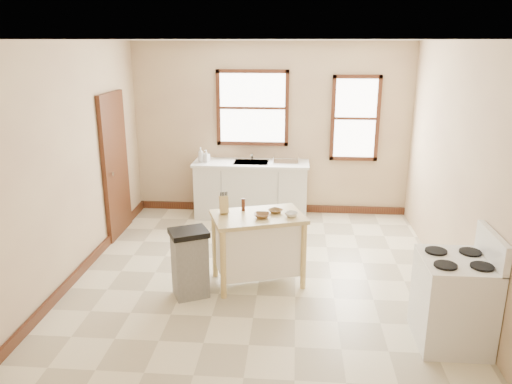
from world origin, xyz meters
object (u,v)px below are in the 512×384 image
(soap_bottle_b, at_px, (206,156))
(bowl_b, at_px, (276,211))
(gas_stove, at_px, (454,288))
(dish_rack, at_px, (286,159))
(pepper_grinder, at_px, (243,205))
(bowl_a, at_px, (262,216))
(bowl_c, at_px, (291,214))
(knife_block, at_px, (224,205))
(trash_bin, at_px, (190,263))
(kitchen_island, at_px, (258,249))
(soap_bottle_a, at_px, (201,155))

(soap_bottle_b, distance_m, bowl_b, 2.50)
(gas_stove, bearing_deg, dish_rack, 115.57)
(pepper_grinder, height_order, bowl_a, pepper_grinder)
(soap_bottle_b, bearing_deg, bowl_c, -34.54)
(knife_block, bearing_deg, bowl_c, -18.78)
(gas_stove, bearing_deg, bowl_c, 145.17)
(knife_block, relative_size, trash_bin, 0.25)
(knife_block, height_order, bowl_a, knife_block)
(kitchen_island, height_order, bowl_c, bowl_c)
(trash_bin, relative_size, gas_stove, 0.70)
(kitchen_island, relative_size, bowl_c, 6.92)
(trash_bin, bearing_deg, kitchen_island, 1.28)
(dish_rack, bearing_deg, pepper_grinder, -124.49)
(bowl_b, distance_m, bowl_c, 0.22)
(soap_bottle_b, xyz_separation_m, dish_rack, (1.28, 0.08, -0.05))
(knife_block, xyz_separation_m, bowl_c, (0.79, -0.04, -0.08))
(soap_bottle_a, bearing_deg, bowl_b, -64.98)
(bowl_b, relative_size, trash_bin, 0.20)
(dish_rack, relative_size, knife_block, 2.09)
(kitchen_island, height_order, pepper_grinder, pepper_grinder)
(kitchen_island, xyz_separation_m, knife_block, (-0.40, 0.03, 0.53))
(knife_block, distance_m, bowl_b, 0.61)
(bowl_a, height_order, bowl_b, bowl_a)
(bowl_b, distance_m, gas_stove, 2.13)
(bowl_a, bearing_deg, kitchen_island, 123.18)
(bowl_b, height_order, trash_bin, bowl_b)
(bowl_c, xyz_separation_m, trash_bin, (-1.13, -0.37, -0.48))
(bowl_b, bearing_deg, trash_bin, -152.47)
(kitchen_island, height_order, knife_block, knife_block)
(soap_bottle_a, xyz_separation_m, kitchen_island, (1.09, -2.28, -0.61))
(kitchen_island, xyz_separation_m, bowl_a, (0.05, -0.08, 0.45))
(soap_bottle_a, relative_size, gas_stove, 0.21)
(kitchen_island, bearing_deg, soap_bottle_a, 96.99)
(dish_rack, bearing_deg, bowl_a, -118.05)
(soap_bottle_b, distance_m, gas_stove, 4.51)
(knife_block, xyz_separation_m, trash_bin, (-0.34, -0.41, -0.56))
(soap_bottle_a, xyz_separation_m, pepper_grinder, (0.91, -2.15, -0.11))
(bowl_a, bearing_deg, soap_bottle_b, 114.06)
(gas_stove, bearing_deg, kitchen_island, 150.50)
(trash_bin, bearing_deg, soap_bottle_a, 71.35)
(pepper_grinder, bearing_deg, bowl_a, -42.39)
(dish_rack, xyz_separation_m, trash_bin, (-1.01, -2.76, -0.58))
(soap_bottle_b, relative_size, trash_bin, 0.25)
(bowl_a, relative_size, gas_stove, 0.17)
(soap_bottle_b, height_order, pepper_grinder, soap_bottle_b)
(dish_rack, height_order, bowl_a, dish_rack)
(bowl_a, bearing_deg, trash_bin, -158.72)
(dish_rack, bearing_deg, gas_stove, -87.27)
(bowl_b, bearing_deg, bowl_a, -129.19)
(bowl_c, bearing_deg, gas_stove, -34.83)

